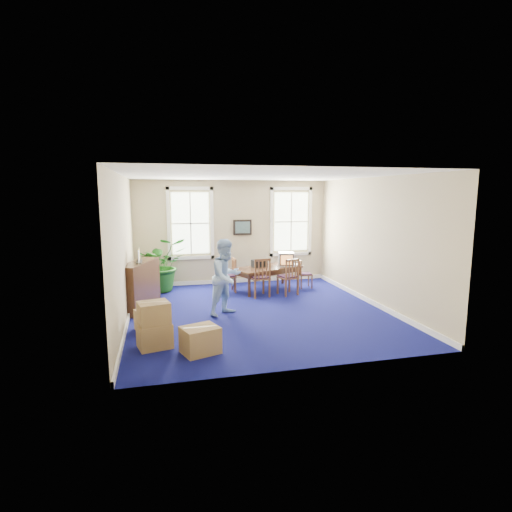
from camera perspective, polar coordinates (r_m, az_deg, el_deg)
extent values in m
plane|color=#0D105F|center=(9.65, 0.27, -7.91)|extent=(6.50, 6.50, 0.00)
plane|color=white|center=(9.25, 0.28, 11.43)|extent=(6.50, 6.50, 0.00)
plane|color=tan|center=(12.48, -3.34, 3.41)|extent=(6.50, 0.00, 6.50)
plane|color=tan|center=(6.25, 7.50, -2.19)|extent=(6.50, 0.00, 6.50)
plane|color=tan|center=(9.08, -18.43, 0.89)|extent=(0.00, 6.50, 6.50)
plane|color=tan|center=(10.45, 16.46, 1.98)|extent=(0.00, 6.50, 6.50)
cube|color=white|center=(12.69, -3.25, -3.54)|extent=(6.00, 0.04, 0.12)
cube|color=white|center=(9.40, -17.78, -8.43)|extent=(0.04, 6.50, 0.12)
cube|color=white|center=(10.72, 15.96, -6.21)|extent=(0.04, 6.50, 0.12)
cube|color=white|center=(11.86, 5.62, -1.27)|extent=(0.17, 0.21, 0.05)
cube|color=black|center=(11.58, 0.47, -1.08)|extent=(0.46, 0.34, 0.21)
imported|color=#9ABEE9|center=(9.25, -4.24, -3.02)|extent=(1.09, 1.05, 1.77)
cube|color=#422717|center=(10.14, -16.33, -3.89)|extent=(0.98, 1.61, 1.22)
imported|color=#185515|center=(11.80, -13.30, -1.16)|extent=(1.62, 1.48, 1.56)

